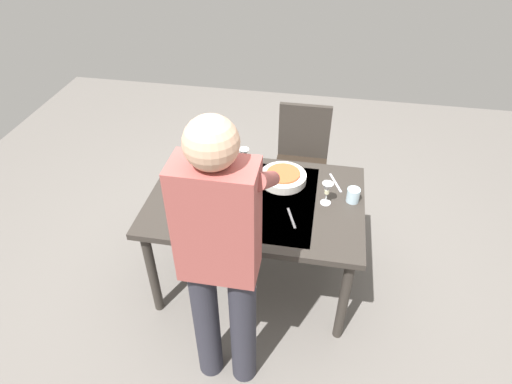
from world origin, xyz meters
TOP-DOWN VIEW (x-y plane):
  - ground_plane at (0.00, 0.00)m, footprint 6.00×6.00m
  - dining_table at (0.00, 0.00)m, footprint 1.33×0.89m
  - chair_near at (-0.22, -0.83)m, footprint 0.40×0.40m
  - person_server at (0.04, 0.71)m, footprint 0.42×0.61m
  - wine_bottle at (0.15, 0.26)m, footprint 0.07×0.07m
  - wine_glass_left at (-0.43, -0.03)m, footprint 0.07×0.07m
  - wine_glass_right at (0.14, -0.31)m, footprint 0.07×0.07m
  - water_cup_near_left at (0.27, 0.25)m, footprint 0.07×0.07m
  - water_cup_near_right at (-0.59, -0.08)m, footprint 0.08×0.08m
  - serving_bowl_pasta at (-0.14, -0.21)m, footprint 0.30×0.30m
  - dinner_plate_near at (0.46, -0.01)m, footprint 0.23×0.23m
  - dinner_plate_far at (0.12, 0.05)m, footprint 0.23×0.23m
  - table_knife at (-0.48, -0.24)m, footprint 0.09×0.19m
  - table_fork at (-0.24, 0.15)m, footprint 0.07×0.17m

SIDE VIEW (x-z plane):
  - ground_plane at x=0.00m, z-range 0.00..0.00m
  - chair_near at x=-0.22m, z-range 0.07..0.98m
  - dining_table at x=0.00m, z-range 0.29..1.02m
  - table_knife at x=-0.48m, z-range 0.73..0.74m
  - table_fork at x=-0.24m, z-range 0.73..0.74m
  - dinner_plate_near at x=0.46m, z-range 0.73..0.74m
  - dinner_plate_far at x=0.12m, z-range 0.73..0.74m
  - serving_bowl_pasta at x=-0.14m, z-range 0.73..0.80m
  - water_cup_near_left at x=0.27m, z-range 0.73..0.82m
  - water_cup_near_right at x=-0.59m, z-range 0.73..0.82m
  - wine_glass_left at x=-0.43m, z-range 0.76..0.91m
  - wine_glass_right at x=0.14m, z-range 0.76..0.91m
  - wine_bottle at x=0.15m, z-range 0.69..0.99m
  - person_server at x=0.04m, z-range 0.12..1.81m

